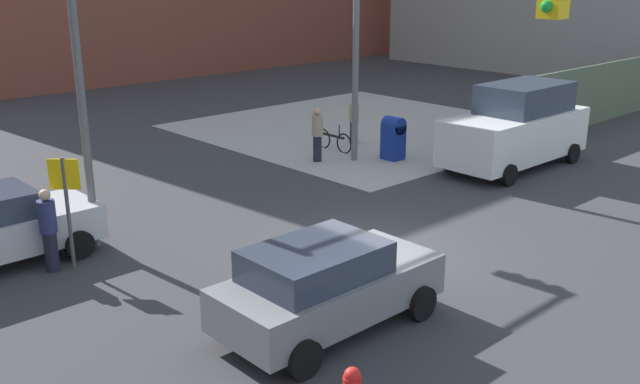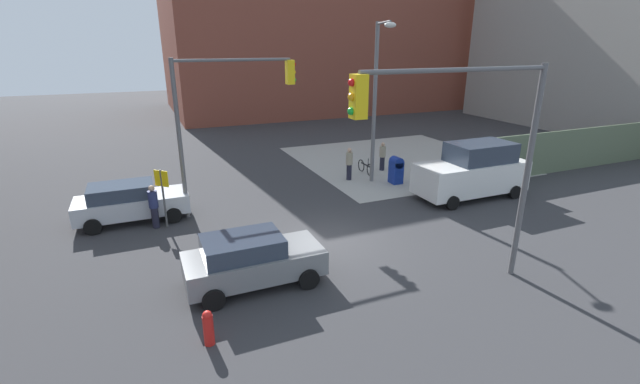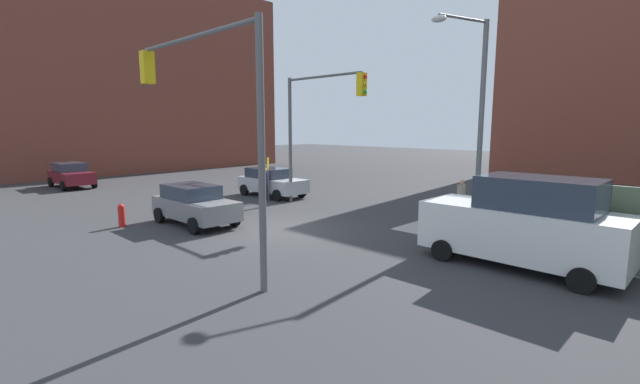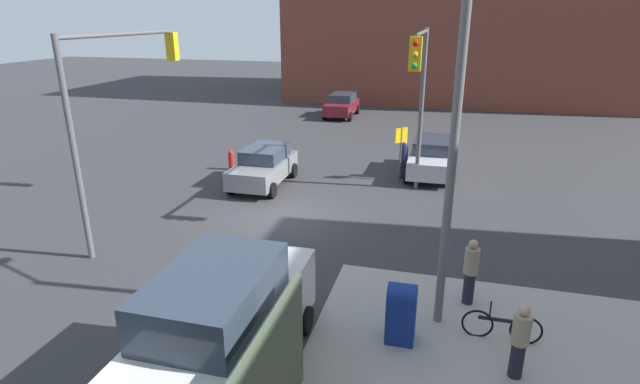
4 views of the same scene
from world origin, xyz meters
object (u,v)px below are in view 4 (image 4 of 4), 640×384
coupe_silver (431,157)px  pedestrian_walking_north (404,158)px  bicycle_at_crosswalk (454,168)px  hatchback_gray (264,166)px  fire_hydrant (231,160)px  traffic_signal_nw_corner (420,84)px  van_white_delivery (225,325)px  mailbox_blue (401,311)px  pedestrian_waiting (520,341)px  street_lamp_corner (438,127)px  bicycle_leaning_on_fence (501,327)px  pedestrian_crossing (471,271)px  traffic_signal_se_corner (119,92)px  coupe_maroon (342,105)px

coupe_silver → pedestrian_walking_north: size_ratio=2.47×
bicycle_at_crosswalk → hatchback_gray: bearing=-66.2°
fire_hydrant → bicycle_at_crosswalk: (-1.80, 10.20, -0.14)m
traffic_signal_nw_corner → van_white_delivery: bearing=-13.9°
fire_hydrant → hatchback_gray: hatchback_gray is taller
mailbox_blue → pedestrian_waiting: bearing=76.0°
mailbox_blue → coupe_silver: 12.88m
traffic_signal_nw_corner → coupe_silver: traffic_signal_nw_corner is taller
street_lamp_corner → fire_hydrant: (-10.09, -9.65, -4.22)m
fire_hydrant → bicycle_leaning_on_fence: bearing=47.1°
mailbox_blue → pedestrian_crossing: (-2.00, 1.50, 0.16)m
van_white_delivery → pedestrian_waiting: van_white_delivery is taller
street_lamp_corner → van_white_delivery: 5.99m
pedestrian_crossing → street_lamp_corner: bearing=-178.2°
fire_hydrant → street_lamp_corner: bearing=43.7°
pedestrian_crossing → bicycle_at_crosswalk: bearing=54.2°
traffic_signal_nw_corner → bicycle_leaning_on_fence: (8.16, 2.70, -4.26)m
traffic_signal_se_corner → street_lamp_corner: street_lamp_corner is taller
coupe_silver → pedestrian_waiting: 13.70m
coupe_maroon → pedestrian_crossing: bearing=20.0°
pedestrian_waiting → bicycle_at_crosswalk: (-13.60, -1.40, -0.51)m
traffic_signal_se_corner → coupe_maroon: size_ratio=1.58×
coupe_silver → hatchback_gray: size_ratio=1.06×
pedestrian_crossing → bicycle_at_crosswalk: (-11.00, -0.50, -0.58)m
fire_hydrant → mailbox_blue: bearing=39.4°
traffic_signal_se_corner → fire_hydrant: size_ratio=6.91×
hatchback_gray → bicycle_leaning_on_fence: 12.75m
pedestrian_walking_north → street_lamp_corner: bearing=-101.2°
hatchback_gray → bicycle_at_crosswalk: (-3.49, 7.90, -0.50)m
street_lamp_corner → bicycle_leaning_on_fence: street_lamp_corner is taller
hatchback_gray → pedestrian_walking_north: (-2.48, 5.70, 0.09)m
pedestrian_waiting → bicycle_at_crosswalk: size_ratio=0.95×
traffic_signal_se_corner → hatchback_gray: 7.17m
coupe_silver → bicycle_at_crosswalk: size_ratio=2.51×
traffic_signal_se_corner → pedestrian_crossing: bearing=79.5°
traffic_signal_se_corner → coupe_silver: bearing=133.1°
fire_hydrant → van_white_delivery: size_ratio=0.17×
pedestrian_crossing → bicycle_at_crosswalk: 11.03m
fire_hydrant → pedestrian_waiting: size_ratio=0.57×
coupe_maroon → traffic_signal_nw_corner: bearing=21.4°
fire_hydrant → bicycle_leaning_on_fence: 15.56m
street_lamp_corner → pedestrian_crossing: size_ratio=4.53×
van_white_delivery → bicycle_leaning_on_fence: (-2.78, 5.40, -0.93)m
mailbox_blue → van_white_delivery: bearing=-55.7°
coupe_silver → bicycle_leaning_on_fence: size_ratio=2.51×
traffic_signal_nw_corner → coupe_maroon: bearing=-158.6°
traffic_signal_nw_corner → pedestrian_crossing: traffic_signal_nw_corner is taller
traffic_signal_nw_corner → pedestrian_crossing: 7.96m
traffic_signal_nw_corner → mailbox_blue: bearing=3.3°
traffic_signal_se_corner → street_lamp_corner: (2.93, 9.95, 0.03)m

